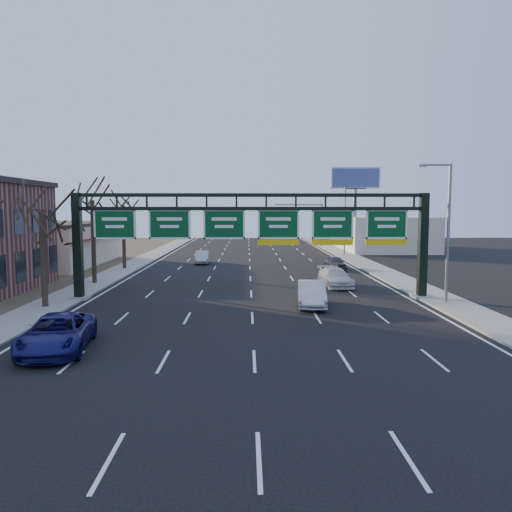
{
  "coord_description": "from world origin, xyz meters",
  "views": [
    {
      "loc": [
        -0.28,
        -25.67,
        6.12
      ],
      "look_at": [
        0.27,
        5.25,
        3.2
      ],
      "focal_mm": 35.0,
      "sensor_mm": 36.0,
      "label": 1
    }
  ],
  "objects_px": {
    "car_blue_suv": "(57,333)",
    "car_silver_sedan": "(312,294)",
    "car_white_wagon": "(335,277)",
    "sign_gantry": "(254,231)"
  },
  "relations": [
    {
      "from": "car_blue_suv",
      "to": "car_white_wagon",
      "type": "relative_size",
      "value": 1.12
    },
    {
      "from": "car_silver_sedan",
      "to": "car_white_wagon",
      "type": "distance_m",
      "value": 8.56
    },
    {
      "from": "car_blue_suv",
      "to": "car_silver_sedan",
      "type": "relative_size",
      "value": 1.16
    },
    {
      "from": "sign_gantry",
      "to": "car_blue_suv",
      "type": "relative_size",
      "value": 4.42
    },
    {
      "from": "sign_gantry",
      "to": "car_silver_sedan",
      "type": "height_order",
      "value": "sign_gantry"
    },
    {
      "from": "sign_gantry",
      "to": "car_blue_suv",
      "type": "height_order",
      "value": "sign_gantry"
    },
    {
      "from": "sign_gantry",
      "to": "car_blue_suv",
      "type": "distance_m",
      "value": 15.62
    },
    {
      "from": "car_blue_suv",
      "to": "car_white_wagon",
      "type": "height_order",
      "value": "car_blue_suv"
    },
    {
      "from": "sign_gantry",
      "to": "car_silver_sedan",
      "type": "bearing_deg",
      "value": -37.51
    },
    {
      "from": "sign_gantry",
      "to": "car_blue_suv",
      "type": "xyz_separation_m",
      "value": [
        -8.66,
        -12.42,
        -3.86
      ]
    }
  ]
}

